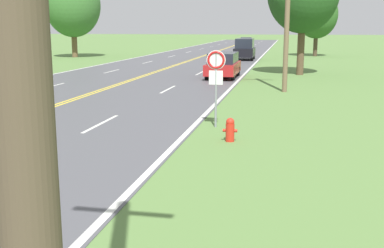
{
  "coord_description": "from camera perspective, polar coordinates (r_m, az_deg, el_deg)",
  "views": [
    {
      "loc": [
        9.25,
        1.86,
        3.16
      ],
      "look_at": [
        7.1,
        12.49,
        0.95
      ],
      "focal_mm": 45.0,
      "sensor_mm": 36.0,
      "label": 1
    }
  ],
  "objects": [
    {
      "name": "car_red_van_approaching",
      "position": [
        30.29,
        3.72,
        7.05
      ],
      "size": [
        1.81,
        4.48,
        1.56
      ],
      "rotation": [
        0.0,
        0.0,
        -1.57
      ],
      "color": "black",
      "rests_on": "ground"
    },
    {
      "name": "car_black_suv_mid_near",
      "position": [
        46.99,
        6.26,
        8.84
      ],
      "size": [
        1.9,
        4.11,
        2.02
      ],
      "rotation": [
        0.0,
        0.0,
        -1.56
      ],
      "color": "black",
      "rests_on": "ground"
    },
    {
      "name": "fire_hydrant",
      "position": [
        13.44,
        4.53,
        -0.65
      ],
      "size": [
        0.41,
        0.25,
        0.67
      ],
      "color": "red",
      "rests_on": "ground"
    },
    {
      "name": "tree_left_verge",
      "position": [
        52.29,
        -13.97,
        13.5
      ],
      "size": [
        5.67,
        5.67,
        8.57
      ],
      "color": "brown",
      "rests_on": "ground"
    },
    {
      "name": "car_dark_blue_sedan_mid_far",
      "position": [
        76.0,
        6.44,
        9.61
      ],
      "size": [
        1.98,
        4.38,
        1.5
      ],
      "rotation": [
        0.0,
        0.0,
        -1.54
      ],
      "color": "black",
      "rests_on": "ground"
    },
    {
      "name": "traffic_sign",
      "position": [
        15.1,
        2.86,
        6.44
      ],
      "size": [
        0.6,
        0.1,
        2.44
      ],
      "color": "gray",
      "rests_on": "ground"
    },
    {
      "name": "tree_right_cluster",
      "position": [
        54.2,
        14.59,
        12.43
      ],
      "size": [
        4.39,
        4.39,
        6.93
      ],
      "color": "#473828",
      "rests_on": "ground"
    }
  ]
}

